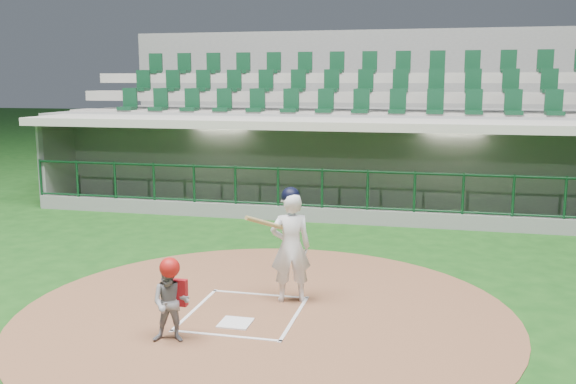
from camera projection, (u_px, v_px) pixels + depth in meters
name	position (u px, v px, depth m)	size (l,w,h in m)	color
ground	(250.00, 307.00, 9.54)	(120.00, 120.00, 0.00)	#144012
dirt_circle	(266.00, 313.00, 9.28)	(7.20, 7.20, 0.01)	brown
home_plate	(236.00, 323.00, 8.87)	(0.43, 0.43, 0.02)	white
batter_box_chalk	(244.00, 313.00, 9.25)	(1.55, 1.80, 0.01)	white
dugout_structure	(338.00, 172.00, 16.88)	(16.40, 3.70, 3.00)	slate
seating_deck	(351.00, 143.00, 19.75)	(17.00, 6.72, 5.15)	gray
batter	(290.00, 245.00, 9.64)	(0.90, 0.93, 1.76)	white
catcher	(171.00, 300.00, 8.19)	(0.57, 0.48, 1.11)	gray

